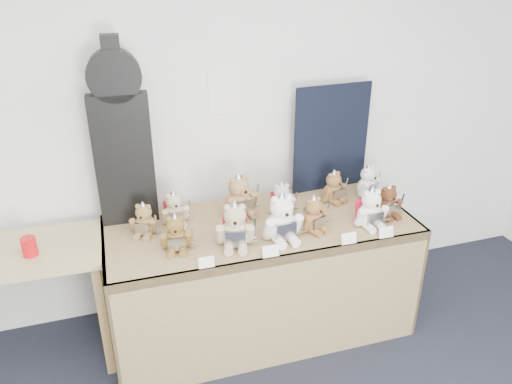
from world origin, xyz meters
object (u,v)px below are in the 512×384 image
object	(u,v)px
teddy_back_right	(334,188)
display_table	(265,253)
teddy_back_far_left	(144,221)
teddy_front_end	(388,203)
side_table	(18,270)
red_cup	(29,247)
teddy_front_right	(314,216)
teddy_front_left	(235,227)
teddy_front_far_left	(176,235)
teddy_front_far_right	(371,210)
teddy_front_centre	(282,220)
guitar_case	(121,136)
teddy_back_centre_left	(240,198)
teddy_back_left	(175,210)
teddy_back_end	(368,182)
teddy_back_centre_right	(282,200)

from	to	relation	value
teddy_back_right	display_table	bearing A→B (deg)	-176.99
teddy_back_far_left	teddy_front_end	bearing A→B (deg)	14.62
teddy_back_far_left	side_table	bearing A→B (deg)	-158.58
red_cup	teddy_front_right	xyz separation A→B (m)	(1.66, -0.23, 0.05)
teddy_front_left	teddy_back_far_left	size ratio (longest dim) A/B	1.34
teddy_front_far_left	teddy_front_end	xyz separation A→B (m)	(1.39, -0.01, -0.00)
red_cup	teddy_front_far_right	world-z (taller)	teddy_front_far_right
display_table	teddy_front_centre	size ratio (longest dim) A/B	5.96
red_cup	teddy_front_end	xyz separation A→B (m)	(2.20, -0.21, 0.04)
guitar_case	teddy_front_far_right	world-z (taller)	guitar_case
teddy_back_centre_left	teddy_back_right	distance (m)	0.68
teddy_front_centre	teddy_back_centre_left	xyz separation A→B (m)	(-0.16, 0.37, -0.00)
red_cup	teddy_back_centre_left	distance (m)	1.29
side_table	teddy_front_end	distance (m)	2.33
display_table	teddy_back_far_left	xyz separation A→B (m)	(-0.72, 0.17, 0.27)
teddy_front_end	display_table	bearing A→B (deg)	170.20
teddy_front_right	teddy_back_centre_left	distance (m)	0.51
teddy_front_centre	red_cup	bearing A→B (deg)	166.90
teddy_back_far_left	teddy_front_centre	bearing A→B (deg)	1.91
teddy_front_end	teddy_back_centre_left	size ratio (longest dim) A/B	0.76
side_table	teddy_front_centre	bearing A→B (deg)	-10.66
teddy_front_left	teddy_back_left	bearing A→B (deg)	142.31
side_table	teddy_back_end	bearing A→B (deg)	2.97
teddy_back_left	teddy_back_right	world-z (taller)	same
teddy_front_far_right	teddy_back_far_left	distance (m)	1.41
teddy_front_left	teddy_back_end	distance (m)	1.15
teddy_front_far_left	display_table	bearing A→B (deg)	16.09
teddy_back_centre_right	teddy_back_right	world-z (taller)	teddy_back_right
red_cup	teddy_front_centre	size ratio (longest dim) A/B	0.34
guitar_case	teddy_back_left	distance (m)	0.56
guitar_case	side_table	bearing A→B (deg)	-162.15
red_cup	teddy_back_far_left	distance (m)	0.66
side_table	teddy_front_left	bearing A→B (deg)	-12.83
teddy_back_end	teddy_front_right	bearing A→B (deg)	-176.61
teddy_front_right	display_table	bearing A→B (deg)	138.15
red_cup	teddy_back_end	world-z (taller)	teddy_back_end
teddy_back_centre_left	red_cup	bearing A→B (deg)	165.56
side_table	teddy_front_far_right	size ratio (longest dim) A/B	3.51
teddy_front_left	teddy_back_end	bearing A→B (deg)	33.46
display_table	teddy_back_centre_left	xyz separation A→B (m)	(-0.10, 0.23, 0.30)
red_cup	teddy_back_left	bearing A→B (deg)	8.02
teddy_back_right	teddy_back_left	bearing A→B (deg)	160.48
teddy_front_left	teddy_front_far_right	size ratio (longest dim) A/B	1.09
teddy_front_end	teddy_front_left	bearing A→B (deg)	178.53
guitar_case	teddy_front_left	xyz separation A→B (m)	(0.56, -0.52, -0.45)
teddy_front_right	teddy_back_centre_right	xyz separation A→B (m)	(-0.11, 0.27, -0.01)
teddy_front_centre	teddy_back_right	distance (m)	0.65
side_table	teddy_back_far_left	size ratio (longest dim) A/B	4.33
teddy_back_left	teddy_back_far_left	xyz separation A→B (m)	(-0.20, -0.08, -0.01)
teddy_back_right	red_cup	bearing A→B (deg)	164.38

